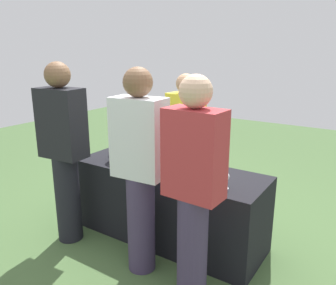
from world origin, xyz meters
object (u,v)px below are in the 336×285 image
wine_bottle_2 (134,143)px  server_pouring (185,140)px  ice_bucket (120,152)px  menu_board (162,157)px  guest_0 (64,149)px  wine_bottle_4 (182,154)px  wine_glass_1 (197,167)px  wine_glass_2 (225,177)px  guest_1 (140,167)px  guest_2 (194,186)px  wine_bottle_0 (116,143)px  wine_bottle_1 (124,144)px  wine_glass_0 (154,158)px  wine_bottle_3 (142,147)px

wine_bottle_2 → server_pouring: bearing=46.9°
wine_bottle_2 → ice_bucket: wine_bottle_2 is taller
menu_board → guest_0: bearing=-100.2°
wine_bottle_2 → guest_0: bearing=-109.2°
wine_bottle_4 → wine_glass_1: bearing=-37.8°
wine_bottle_2 → server_pouring: (0.39, 0.42, 0.00)m
wine_glass_2 → server_pouring: size_ratio=0.09×
wine_bottle_4 → guest_1: (0.00, -0.66, 0.07)m
wine_glass_2 → guest_2: 0.47m
wine_glass_2 → wine_bottle_0: bearing=169.3°
wine_bottle_2 → wine_bottle_4: wine_bottle_2 is taller
wine_bottle_1 → wine_glass_2: 1.33m
ice_bucket → guest_0: bearing=-120.1°
ice_bucket → guest_1: guest_1 is taller
ice_bucket → guest_1: 0.77m
wine_glass_0 → menu_board: wine_glass_0 is taller
ice_bucket → menu_board: (-0.28, 1.15, -0.41)m
guest_1 → guest_2: (0.54, -0.08, -0.01)m
wine_bottle_0 → guest_0: guest_0 is taller
ice_bucket → menu_board: size_ratio=0.26×
wine_bottle_4 → wine_glass_1: wine_bottle_4 is taller
guest_0 → guest_2: bearing=-7.6°
wine_bottle_2 → menu_board: bearing=105.7°
wine_bottle_2 → menu_board: 1.03m
wine_bottle_4 → wine_glass_0: 0.27m
guest_2 → guest_0: bearing=179.7°
guest_2 → ice_bucket: bearing=157.1°
wine_bottle_1 → wine_bottle_4: bearing=0.1°
wine_bottle_0 → server_pouring: server_pouring is taller
wine_bottle_2 → server_pouring: size_ratio=0.21×
wine_bottle_4 → wine_bottle_2: bearing=175.7°
server_pouring → guest_2: guest_2 is taller
wine_bottle_4 → wine_glass_0: (-0.19, -0.20, -0.02)m
wine_bottle_3 → ice_bucket: 0.25m
ice_bucket → guest_0: (-0.28, -0.48, 0.11)m
wine_glass_2 → guest_1: 0.69m
wine_bottle_2 → wine_glass_2: 1.25m
menu_board → wine_glass_1: bearing=-55.3°
ice_bucket → wine_glass_2: bearing=-3.9°
wine_bottle_4 → guest_0: 1.11m
wine_bottle_3 → server_pouring: 0.51m
wine_bottle_4 → wine_glass_2: size_ratio=2.36×
guest_0 → ice_bucket: bearing=54.9°
wine_bottle_3 → ice_bucket: wine_bottle_3 is taller
wine_glass_2 → guest_2: guest_2 is taller
wine_glass_2 → guest_0: (-1.46, -0.39, 0.10)m
wine_bottle_4 → guest_1: 0.66m
server_pouring → guest_1: bearing=109.5°
menu_board → wine_glass_0: bearing=-69.1°
server_pouring → wine_bottle_2: bearing=54.2°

